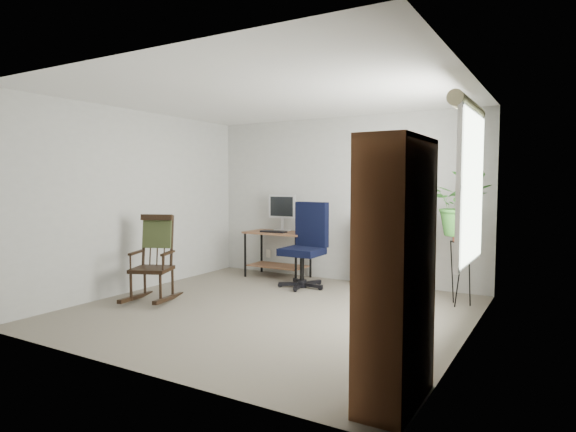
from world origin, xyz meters
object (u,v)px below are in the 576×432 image
Objects in this scene: rocking_chair at (151,257)px; tall_bookshelf at (396,272)px; desk at (278,254)px; low_bookshelf at (393,253)px; office_chair at (302,244)px.

rocking_chair is 3.63m from tall_bookshelf.
low_bookshelf reaches higher than desk.
rocking_chair reaches higher than low_bookshelf.
tall_bookshelf reaches higher than low_bookshelf.
rocking_chair reaches higher than desk.
low_bookshelf is at bearing 33.88° from office_chair.
rocking_chair is at bearing -137.28° from low_bookshelf.
rocking_chair is at bearing 161.15° from tall_bookshelf.
office_chair is at bearing -34.09° from desk.
office_chair reaches higher than low_bookshelf.
rocking_chair is (-1.24, -1.58, -0.06)m from office_chair.
office_chair is 2.00m from rocking_chair.
low_bookshelf is at bearing 20.05° from rocking_chair.
low_bookshelf is (1.76, 0.12, 0.13)m from desk.
office_chair is at bearing -152.27° from low_bookshelf.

